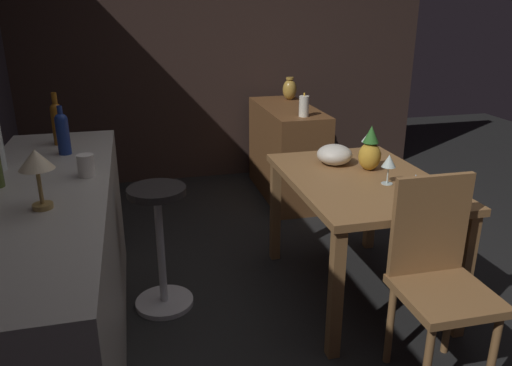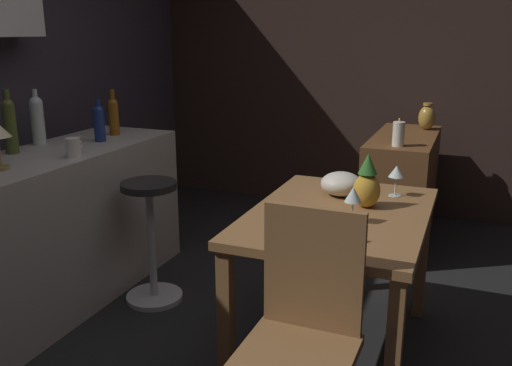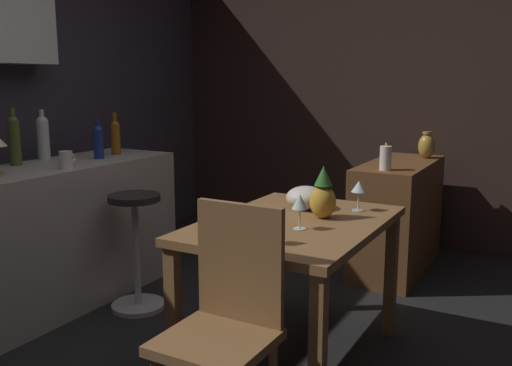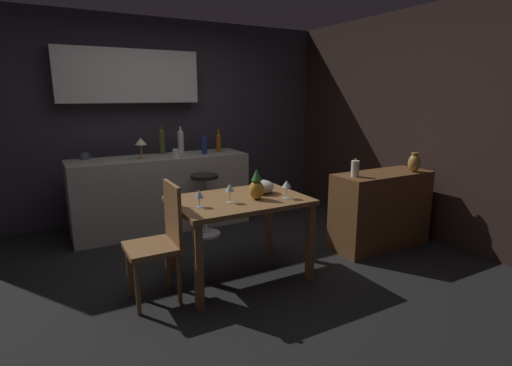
% 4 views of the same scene
% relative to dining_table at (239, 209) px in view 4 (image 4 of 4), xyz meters
% --- Properties ---
extents(ground_plane, '(9.00, 9.00, 0.00)m').
position_rel_dining_table_xyz_m(ground_plane, '(-0.13, 0.22, -0.64)').
color(ground_plane, black).
extents(wall_kitchen_back, '(5.20, 0.33, 2.60)m').
position_rel_dining_table_xyz_m(wall_kitchen_back, '(-0.19, 2.29, 0.77)').
color(wall_kitchen_back, '#38333D').
rests_on(wall_kitchen_back, ground_plane).
extents(wall_side_right, '(0.10, 4.40, 2.60)m').
position_rel_dining_table_xyz_m(wall_side_right, '(2.42, 0.52, 0.66)').
color(wall_side_right, '#33231E').
rests_on(wall_side_right, ground_plane).
extents(dining_table, '(1.15, 0.81, 0.74)m').
position_rel_dining_table_xyz_m(dining_table, '(0.00, 0.00, 0.00)').
color(dining_table, olive).
rests_on(dining_table, ground_plane).
extents(kitchen_counter, '(2.10, 0.60, 0.90)m').
position_rel_dining_table_xyz_m(kitchen_counter, '(-0.23, 1.66, -0.19)').
color(kitchen_counter, '#B2ADA3').
rests_on(kitchen_counter, ground_plane).
extents(sideboard_cabinet, '(1.10, 0.44, 0.82)m').
position_rel_dining_table_xyz_m(sideboard_cabinet, '(1.67, -0.08, -0.23)').
color(sideboard_cabinet, brown).
rests_on(sideboard_cabinet, ground_plane).
extents(chair_near_window, '(0.40, 0.40, 0.95)m').
position_rel_dining_table_xyz_m(chair_near_window, '(-0.72, -0.05, -0.12)').
color(chair_near_window, olive).
rests_on(chair_near_window, ground_plane).
extents(bar_stool, '(0.34, 0.34, 0.73)m').
position_rel_dining_table_xyz_m(bar_stool, '(0.13, 1.14, -0.25)').
color(bar_stool, '#262323').
rests_on(bar_stool, ground_plane).
extents(wine_glass_left, '(0.08, 0.08, 0.17)m').
position_rel_dining_table_xyz_m(wine_glass_left, '(-0.13, -0.09, 0.22)').
color(wine_glass_left, silver).
rests_on(wine_glass_left, dining_table).
extents(wine_glass_right, '(0.07, 0.07, 0.15)m').
position_rel_dining_table_xyz_m(wine_glass_right, '(-0.40, -0.09, 0.20)').
color(wine_glass_right, silver).
rests_on(wine_glass_right, dining_table).
extents(wine_glass_center, '(0.08, 0.08, 0.16)m').
position_rel_dining_table_xyz_m(wine_glass_center, '(0.36, -0.20, 0.22)').
color(wine_glass_center, silver).
rests_on(wine_glass_center, dining_table).
extents(pineapple_centerpiece, '(0.13, 0.13, 0.27)m').
position_rel_dining_table_xyz_m(pineapple_centerpiece, '(0.12, -0.10, 0.21)').
color(pineapple_centerpiece, gold).
rests_on(pineapple_centerpiece, dining_table).
extents(fruit_bowl, '(0.21, 0.21, 0.12)m').
position_rel_dining_table_xyz_m(fruit_bowl, '(0.27, 0.06, 0.16)').
color(fruit_bowl, beige).
rests_on(fruit_bowl, dining_table).
extents(wine_bottle_amber, '(0.07, 0.07, 0.30)m').
position_rel_dining_table_xyz_m(wine_bottle_amber, '(0.54, 1.65, 0.39)').
color(wine_bottle_amber, '#8C5114').
rests_on(wine_bottle_amber, kitchen_counter).
extents(wine_bottle_clear, '(0.08, 0.08, 0.33)m').
position_rel_dining_table_xyz_m(wine_bottle_clear, '(0.11, 1.89, 0.42)').
color(wine_bottle_clear, silver).
rests_on(wine_bottle_clear, kitchen_counter).
extents(wine_bottle_olive, '(0.07, 0.07, 0.36)m').
position_rel_dining_table_xyz_m(wine_bottle_olive, '(-0.14, 1.84, 0.43)').
color(wine_bottle_olive, '#475623').
rests_on(wine_bottle_olive, kitchen_counter).
extents(wine_bottle_cobalt, '(0.07, 0.07, 0.26)m').
position_rel_dining_table_xyz_m(wine_bottle_cobalt, '(0.32, 1.60, 0.38)').
color(wine_bottle_cobalt, navy).
rests_on(wine_bottle_cobalt, kitchen_counter).
extents(cup_slate, '(0.13, 0.09, 0.08)m').
position_rel_dining_table_xyz_m(cup_slate, '(-1.05, 1.85, 0.30)').
color(cup_slate, '#515660').
rests_on(cup_slate, kitchen_counter).
extents(cup_white, '(0.11, 0.08, 0.11)m').
position_rel_dining_table_xyz_m(cup_white, '(-0.09, 1.46, 0.31)').
color(cup_white, white).
rests_on(cup_white, kitchen_counter).
extents(counter_lamp, '(0.14, 0.14, 0.24)m').
position_rel_dining_table_xyz_m(counter_lamp, '(-0.46, 1.60, 0.45)').
color(counter_lamp, '#A58447').
rests_on(counter_lamp, kitchen_counter).
extents(pillar_candle_tall, '(0.08, 0.08, 0.19)m').
position_rel_dining_table_xyz_m(pillar_candle_tall, '(1.26, -0.09, 0.26)').
color(pillar_candle_tall, white).
rests_on(pillar_candle_tall, sideboard_cabinet).
extents(vase_brass, '(0.13, 0.13, 0.21)m').
position_rel_dining_table_xyz_m(vase_brass, '(2.00, -0.20, 0.28)').
color(vase_brass, '#B78C38').
rests_on(vase_brass, sideboard_cabinet).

